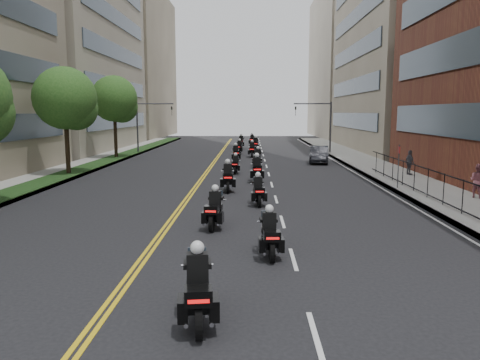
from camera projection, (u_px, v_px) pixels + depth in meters
The scene contains 29 objects.
ground at pixel (159, 334), 9.58m from camera, with size 160.00×160.00×0.00m, color black.
sidewalk_right at pixel (390, 173), 34.03m from camera, with size 4.00×90.00×0.15m, color gray.
sidewalk_left at pixel (63, 173), 34.58m from camera, with size 4.00×90.00×0.15m, color gray.
grass_strip at pixel (74, 171), 34.54m from camera, with size 2.00×90.00×0.04m, color black.
building_right_tan at pixel (419, 21), 54.42m from camera, with size 15.11×28.00×30.00m.
building_right_far at pixel (360, 65), 84.38m from camera, with size 15.00×28.00×26.00m, color gray.
building_left_mid at pixel (49, 5), 55.11m from camera, with size 16.11×28.00×34.00m.
building_left_far at pixel (120, 65), 85.37m from camera, with size 16.00×28.00×26.00m, color #7A6D59.
iron_fence at pixel (453, 193), 21.08m from camera, with size 0.05×28.00×1.50m.
street_trees at pixel (32, 101), 27.50m from camera, with size 4.40×38.40×7.98m.
traffic_signal_right at pixel (322, 120), 50.38m from camera, with size 4.09×0.20×5.60m.
traffic_signal_left at pixel (146, 120), 50.81m from camera, with size 4.09×0.20×5.60m.
motorcycle_0 at pixel (198, 291), 10.02m from camera, with size 0.72×2.41×1.78m.
motorcycle_1 at pixel (270, 236), 14.73m from camera, with size 0.56×2.20×1.63m.
motorcycle_2 at pixel (215, 211), 18.35m from camera, with size 0.62×2.30×1.69m.
motorcycle_3 at pixel (258, 192), 22.88m from camera, with size 0.55×2.18×1.61m.
motorcycle_4 at pixel (228, 178), 26.84m from camera, with size 0.62×2.50×1.84m.
motorcycle_5 at pixel (257, 170), 30.38m from camera, with size 0.59×2.55×1.88m.
motorcycle_6 at pixel (236, 165), 34.56m from camera, with size 0.50×2.07×1.53m.
motorcycle_7 at pixel (258, 159), 38.87m from camera, with size 0.62×2.30×1.69m.
motorcycle_8 at pixel (236, 154), 42.85m from camera, with size 0.62×2.32×1.72m.
motorcycle_9 at pixel (252, 150), 47.21m from camera, with size 0.54×2.32×1.71m.
motorcycle_10 at pixel (239, 148), 50.65m from camera, with size 0.66×2.25×1.66m.
motorcycle_11 at pixel (256, 145), 54.92m from camera, with size 0.57×2.41×1.78m.
motorcycle_12 at pixel (241, 142), 58.73m from camera, with size 0.60×2.48×1.83m.
motorcycle_13 at pixel (252, 141), 63.13m from camera, with size 0.61×2.37×1.75m.
parked_sedan at pixel (319, 154), 41.74m from camera, with size 1.59×4.56×1.50m, color black.
pedestrian_b at pixel (478, 181), 23.88m from camera, with size 0.86×0.67×1.76m, color #98535D.
pedestrian_c at pixel (410, 163), 32.65m from camera, with size 1.01×0.42×1.72m, color #43434B.
Camera 1 is at (1.87, -8.99, 4.51)m, focal length 35.00 mm.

